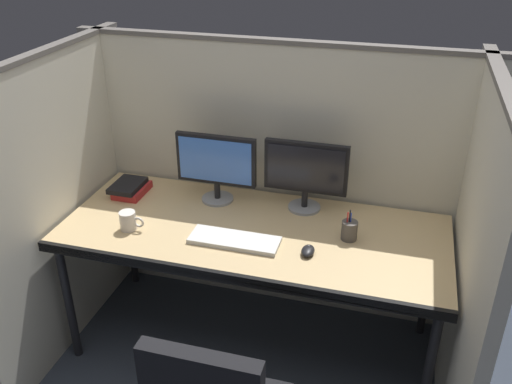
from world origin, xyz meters
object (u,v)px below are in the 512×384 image
at_px(monitor_left, 216,164).
at_px(keyboard_main, 234,240).
at_px(desk, 253,238).
at_px(pen_cup, 349,230).
at_px(book_stack, 130,188).
at_px(monitor_right, 306,172).
at_px(computer_mouse, 308,251).
at_px(coffee_mug, 128,221).

bearing_deg(monitor_left, keyboard_main, -59.98).
xyz_separation_m(desk, pen_cup, (0.47, 0.05, 0.10)).
bearing_deg(book_stack, monitor_right, 5.65).
xyz_separation_m(keyboard_main, computer_mouse, (0.35, -0.00, 0.01)).
relative_size(monitor_right, computer_mouse, 4.48).
bearing_deg(pen_cup, keyboard_main, -161.41).
height_order(monitor_left, monitor_right, same).
relative_size(desk, monitor_right, 4.42).
bearing_deg(monitor_left, book_stack, -172.94).
distance_m(keyboard_main, book_stack, 0.77).
bearing_deg(desk, monitor_right, 54.20).
bearing_deg(computer_mouse, monitor_left, 146.47).
bearing_deg(monitor_left, desk, -42.47).
distance_m(desk, monitor_left, 0.45).
relative_size(desk, monitor_left, 4.42).
relative_size(keyboard_main, computer_mouse, 4.48).
xyz_separation_m(desk, coffee_mug, (-0.59, -0.16, 0.10)).
bearing_deg(monitor_right, monitor_left, -175.80).
xyz_separation_m(monitor_left, book_stack, (-0.49, -0.06, -0.18)).
height_order(monitor_right, coffee_mug, monitor_right).
bearing_deg(pen_cup, book_stack, 173.49).
height_order(monitor_right, computer_mouse, monitor_right).
relative_size(monitor_right, keyboard_main, 1.00).
distance_m(monitor_right, pen_cup, 0.39).
xyz_separation_m(monitor_left, keyboard_main, (0.22, -0.37, -0.20)).
bearing_deg(book_stack, desk, -13.81).
distance_m(monitor_right, coffee_mug, 0.92).
bearing_deg(keyboard_main, monitor_left, 120.02).
height_order(desk, pen_cup, pen_cup).
height_order(keyboard_main, computer_mouse, computer_mouse).
relative_size(desk, computer_mouse, 19.79).
height_order(desk, keyboard_main, keyboard_main).
height_order(monitor_left, keyboard_main, monitor_left).
bearing_deg(keyboard_main, coffee_mug, -177.04).
distance_m(desk, keyboard_main, 0.15).
bearing_deg(computer_mouse, coffee_mug, -178.46).
xyz_separation_m(monitor_left, coffee_mug, (-0.32, -0.40, -0.17)).
xyz_separation_m(desk, book_stack, (-0.76, 0.19, 0.08)).
bearing_deg(coffee_mug, monitor_right, 28.89).
height_order(keyboard_main, coffee_mug, coffee_mug).
xyz_separation_m(monitor_right, keyboard_main, (-0.25, -0.41, -0.20)).
xyz_separation_m(coffee_mug, book_stack, (-0.17, 0.34, -0.01)).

